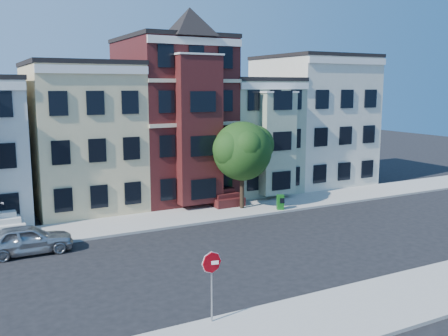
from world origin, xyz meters
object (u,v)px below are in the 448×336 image
street_tree (242,155)px  stop_sign (212,282)px  newspaper_box (280,202)px  parked_car (27,239)px

street_tree → stop_sign: 17.39m
newspaper_box → stop_sign: 17.31m
parked_car → stop_sign: 12.56m
newspaper_box → stop_sign: (-11.70, -12.72, 0.98)m
street_tree → newspaper_box: (2.14, -1.62, -3.25)m
parked_car → stop_sign: bearing=-155.8°
street_tree → newspaper_box: street_tree is taller
newspaper_box → street_tree: bearing=165.7°
parked_car → street_tree: bearing=-78.1°
parked_car → newspaper_box: size_ratio=4.43×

